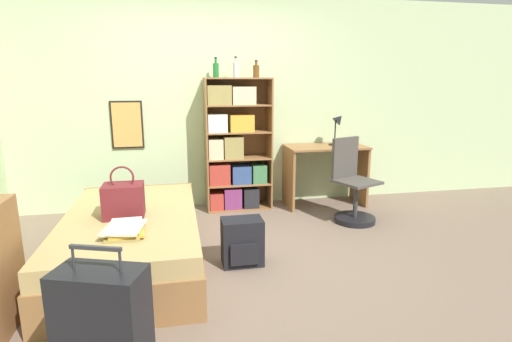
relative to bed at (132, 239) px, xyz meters
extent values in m
plane|color=#756051|center=(0.75, -0.02, -0.23)|extent=(14.00, 14.00, 0.00)
cube|color=beige|center=(0.75, 1.64, 1.07)|extent=(10.00, 0.06, 2.60)
cube|color=black|center=(-0.16, 1.60, 0.84)|extent=(0.37, 0.02, 0.57)
cube|color=#DB994C|center=(-0.16, 1.58, 0.84)|extent=(0.33, 0.01, 0.53)
cube|color=olive|center=(0.00, -0.02, -0.07)|extent=(1.13, 1.99, 0.31)
cube|color=tan|center=(0.00, -0.02, 0.16)|extent=(1.10, 1.96, 0.15)
cube|color=olive|center=(0.00, 0.96, 0.00)|extent=(1.13, 0.04, 0.46)
cube|color=maroon|center=(-0.04, -0.06, 0.37)|extent=(0.33, 0.25, 0.28)
torus|color=maroon|center=(-0.04, -0.06, 0.57)|extent=(0.20, 0.02, 0.20)
cube|color=#99894C|center=(0.01, -0.48, 0.24)|extent=(0.26, 0.36, 0.02)
cube|color=gold|center=(0.03, -0.49, 0.26)|extent=(0.27, 0.32, 0.02)
cube|color=#99894C|center=(0.00, -0.50, 0.28)|extent=(0.26, 0.30, 0.01)
cube|color=beige|center=(0.00, -0.48, 0.29)|extent=(0.33, 0.38, 0.01)
cube|color=silver|center=(0.01, -0.47, 0.30)|extent=(0.24, 0.36, 0.01)
cube|color=black|center=(0.00, -1.48, 0.10)|extent=(0.51, 0.38, 0.66)
cylinder|color=#2D2D33|center=(-0.12, -1.43, 0.49)|extent=(0.01, 0.01, 0.12)
cylinder|color=#2D2D33|center=(0.12, -1.52, 0.49)|extent=(0.01, 0.01, 0.12)
cube|color=#2D2D33|center=(0.00, -1.48, 0.55)|extent=(0.26, 0.11, 0.02)
cube|color=olive|center=(0.77, 1.41, 0.58)|extent=(0.02, 0.36, 1.62)
cube|color=olive|center=(1.55, 1.41, 0.58)|extent=(0.02, 0.36, 1.62)
cube|color=olive|center=(1.16, 1.58, 0.58)|extent=(0.80, 0.01, 1.62)
cube|color=olive|center=(1.16, 1.41, -0.22)|extent=(0.77, 0.36, 0.02)
cube|color=olive|center=(1.16, 1.41, 0.09)|extent=(0.77, 0.36, 0.02)
cube|color=olive|center=(1.16, 1.41, 0.42)|extent=(0.77, 0.36, 0.02)
cube|color=olive|center=(1.16, 1.41, 0.74)|extent=(0.77, 0.36, 0.02)
cube|color=olive|center=(1.16, 1.41, 1.06)|extent=(0.77, 0.36, 0.02)
cube|color=olive|center=(1.16, 1.41, 1.38)|extent=(0.77, 0.36, 0.02)
cube|color=#B2382D|center=(0.87, 1.39, -0.11)|extent=(0.17, 0.27, 0.20)
cube|color=#7A336B|center=(1.07, 1.39, -0.08)|extent=(0.22, 0.27, 0.26)
cube|color=#232328|center=(1.31, 1.39, -0.09)|extent=(0.19, 0.27, 0.25)
cube|color=#B2382D|center=(0.91, 1.39, 0.23)|extent=(0.25, 0.27, 0.26)
cube|color=#334C84|center=(1.19, 1.39, 0.21)|extent=(0.23, 0.27, 0.22)
cube|color=#427A4C|center=(1.41, 1.39, 0.22)|extent=(0.17, 0.27, 0.23)
cube|color=beige|center=(0.87, 1.39, 0.55)|extent=(0.17, 0.27, 0.24)
cube|color=#99894C|center=(1.09, 1.39, 0.56)|extent=(0.23, 0.27, 0.27)
cube|color=silver|center=(0.90, 1.39, 0.86)|extent=(0.23, 0.27, 0.21)
cube|color=gold|center=(1.20, 1.39, 0.85)|extent=(0.29, 0.27, 0.20)
cube|color=#99894C|center=(0.93, 1.39, 1.19)|extent=(0.28, 0.27, 0.23)
cube|color=beige|center=(1.22, 1.39, 1.18)|extent=(0.28, 0.27, 0.21)
cylinder|color=#1E6B2D|center=(0.91, 1.46, 1.47)|extent=(0.07, 0.07, 0.17)
cylinder|color=#1E6B2D|center=(0.91, 1.46, 1.58)|extent=(0.03, 0.03, 0.05)
cylinder|color=#232328|center=(0.91, 1.46, 1.62)|extent=(0.03, 0.03, 0.02)
cylinder|color=#B7BCC1|center=(1.14, 1.42, 1.47)|extent=(0.06, 0.06, 0.17)
cylinder|color=#B7BCC1|center=(1.14, 1.42, 1.59)|extent=(0.03, 0.03, 0.05)
cylinder|color=#232328|center=(1.14, 1.42, 1.62)|extent=(0.03, 0.03, 0.02)
cylinder|color=brown|center=(1.39, 1.40, 1.46)|extent=(0.08, 0.08, 0.14)
cylinder|color=brown|center=(1.39, 1.40, 1.55)|extent=(0.03, 0.03, 0.05)
cylinder|color=#232328|center=(1.39, 1.40, 1.59)|extent=(0.03, 0.03, 0.02)
cube|color=olive|center=(2.27, 1.32, 0.53)|extent=(1.01, 0.54, 0.02)
cube|color=olive|center=(1.79, 1.32, 0.15)|extent=(0.03, 0.50, 0.75)
cube|color=olive|center=(2.76, 1.32, 0.15)|extent=(0.03, 0.50, 0.75)
cylinder|color=black|center=(2.41, 1.36, 0.55)|extent=(0.15, 0.15, 0.02)
cylinder|color=black|center=(2.41, 1.36, 0.71)|extent=(0.02, 0.02, 0.30)
cone|color=black|center=(2.45, 1.36, 0.88)|extent=(0.16, 0.13, 0.16)
cylinder|color=black|center=(2.38, 0.62, -0.20)|extent=(0.46, 0.46, 0.06)
cylinder|color=#333338|center=(2.38, 0.62, 0.00)|extent=(0.05, 0.05, 0.46)
cube|color=#47423D|center=(2.38, 0.62, 0.24)|extent=(0.55, 0.55, 0.03)
cube|color=#47423D|center=(2.31, 0.80, 0.49)|extent=(0.37, 0.18, 0.47)
cube|color=black|center=(0.94, -0.19, -0.02)|extent=(0.36, 0.24, 0.41)
cube|color=black|center=(0.94, -0.32, -0.09)|extent=(0.25, 0.03, 0.19)
camera|label=1|loc=(0.41, -3.41, 1.35)|focal=28.00mm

